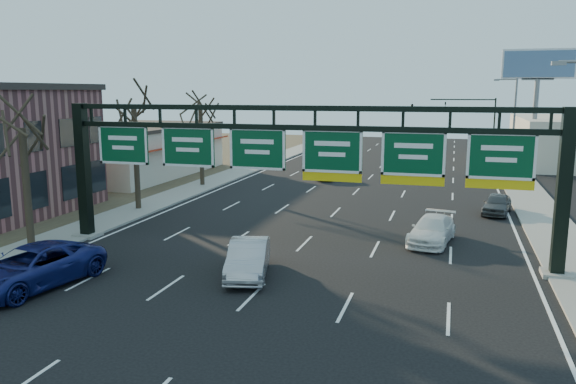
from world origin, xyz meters
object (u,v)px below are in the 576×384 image
(sign_gantry, at_px, (297,160))
(car_silver_sedan, at_px, (248,258))
(car_blue_suv, at_px, (32,267))
(car_white_wagon, at_px, (432,230))

(sign_gantry, distance_m, car_silver_sedan, 5.43)
(car_silver_sedan, bearing_deg, car_blue_suv, -168.42)
(car_silver_sedan, xyz_separation_m, car_white_wagon, (7.37, 7.69, -0.07))
(car_blue_suv, bearing_deg, car_white_wagon, 47.49)
(car_silver_sedan, relative_size, car_white_wagon, 0.97)
(sign_gantry, height_order, car_silver_sedan, sign_gantry)
(car_silver_sedan, bearing_deg, sign_gantry, 57.28)
(car_blue_suv, xyz_separation_m, car_white_wagon, (15.22, 11.55, -0.15))
(sign_gantry, relative_size, car_silver_sedan, 5.36)
(car_blue_suv, distance_m, car_silver_sedan, 8.75)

